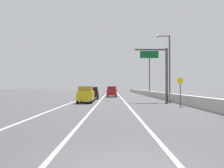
# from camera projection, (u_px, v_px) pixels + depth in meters

# --- Properties ---
(ground_plane) EXTENTS (320.00, 320.00, 0.00)m
(ground_plane) POSITION_uv_depth(u_px,v_px,m) (113.00, 94.00, 69.89)
(ground_plane) COLOR #38383A
(lane_stripe_left) EXTENTS (0.16, 130.00, 0.00)m
(lane_stripe_left) POSITION_uv_depth(u_px,v_px,m) (92.00, 95.00, 60.90)
(lane_stripe_left) COLOR silver
(lane_stripe_left) RESTS_ON ground_plane
(lane_stripe_center) EXTENTS (0.16, 130.00, 0.00)m
(lane_stripe_center) POSITION_uv_depth(u_px,v_px,m) (105.00, 95.00, 60.89)
(lane_stripe_center) COLOR silver
(lane_stripe_center) RESTS_ON ground_plane
(lane_stripe_right) EXTENTS (0.16, 130.00, 0.00)m
(lane_stripe_right) POSITION_uv_depth(u_px,v_px,m) (119.00, 95.00, 60.89)
(lane_stripe_right) COLOR silver
(lane_stripe_right) RESTS_ON ground_plane
(jersey_barrier_right) EXTENTS (0.60, 120.00, 1.10)m
(jersey_barrier_right) POSITION_uv_depth(u_px,v_px,m) (155.00, 95.00, 45.89)
(jersey_barrier_right) COLOR #B2ADA3
(jersey_barrier_right) RESTS_ON ground_plane
(overhead_sign_gantry) EXTENTS (4.68, 0.36, 7.50)m
(overhead_sign_gantry) POSITION_uv_depth(u_px,v_px,m) (162.00, 68.00, 33.34)
(overhead_sign_gantry) COLOR #47474C
(overhead_sign_gantry) RESTS_ON ground_plane
(speed_advisory_sign) EXTENTS (0.60, 0.11, 3.00)m
(speed_advisory_sign) POSITION_uv_depth(u_px,v_px,m) (181.00, 89.00, 25.68)
(speed_advisory_sign) COLOR #4C4C51
(speed_advisory_sign) RESTS_ON ground_plane
(lamp_post_right_second) EXTENTS (2.14, 0.44, 10.01)m
(lamp_post_right_second) POSITION_uv_depth(u_px,v_px,m) (168.00, 63.00, 36.06)
(lamp_post_right_second) COLOR #4C4C51
(lamp_post_right_second) RESTS_ON ground_plane
(lamp_post_right_third) EXTENTS (2.14, 0.44, 10.01)m
(lamp_post_right_third) POSITION_uv_depth(u_px,v_px,m) (149.00, 71.00, 55.96)
(lamp_post_right_third) COLOR #4C4C51
(lamp_post_right_third) RESTS_ON ground_plane
(car_gray_0) EXTENTS (1.99, 4.36, 1.89)m
(car_gray_0) POSITION_uv_depth(u_px,v_px,m) (90.00, 91.00, 66.02)
(car_gray_0) COLOR slate
(car_gray_0) RESTS_ON ground_plane
(car_red_1) EXTENTS (1.95, 4.77, 2.15)m
(car_red_1) POSITION_uv_depth(u_px,v_px,m) (112.00, 92.00, 48.58)
(car_red_1) COLOR red
(car_red_1) RESTS_ON ground_plane
(car_black_2) EXTENTS (1.97, 4.21, 2.03)m
(car_black_2) POSITION_uv_depth(u_px,v_px,m) (93.00, 93.00, 39.68)
(car_black_2) COLOR black
(car_black_2) RESTS_ON ground_plane
(car_yellow_3) EXTENTS (1.91, 4.67, 2.11)m
(car_yellow_3) POSITION_uv_depth(u_px,v_px,m) (86.00, 95.00, 30.53)
(car_yellow_3) COLOR gold
(car_yellow_3) RESTS_ON ground_plane
(car_silver_4) EXTENTS (1.81, 4.28, 1.99)m
(car_silver_4) POSITION_uv_depth(u_px,v_px,m) (110.00, 91.00, 64.26)
(car_silver_4) COLOR #B7B7BC
(car_silver_4) RESTS_ON ground_plane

